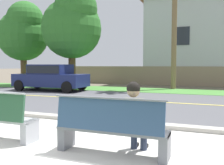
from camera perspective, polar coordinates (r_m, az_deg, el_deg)
The scene contains 14 objects.
ground_plane at distance 12.05m, azimuth 7.32°, elevation -3.25°, with size 140.00×140.00×0.00m, color #665B4C.
sidewalk_pavement at distance 5.12m, azimuth -13.57°, elevation -13.29°, with size 44.00×3.60×0.01m, color beige.
curb_edge at distance 6.75m, azimuth -4.09°, elevation -8.52°, with size 44.00×0.30×0.11m, color #ADA89E.
street_asphalt at distance 10.61m, azimuth 5.42°, elevation -4.20°, with size 52.00×8.00×0.01m, color #515156.
road_centre_line at distance 10.61m, azimuth 5.42°, elevation -4.17°, with size 48.00×0.14×0.01m, color #E0CC4C.
far_verge_grass at distance 15.08m, azimuth 10.10°, elevation -1.78°, with size 48.00×2.80×0.02m, color #478438.
bench_right at distance 4.26m, azimuth -0.33°, elevation -10.43°, with size 1.92×0.48×1.01m.
seated_person_olive at distance 4.25m, azimuth 5.18°, elevation -7.47°, with size 0.52×0.68×1.25m.
car_navy_near at distance 15.23m, azimuth -13.73°, elevation 1.42°, with size 4.30×1.86×1.54m.
streetlamp at distance 16.96m, azimuth -9.01°, elevation 13.44°, with size 0.24×2.10×7.58m.
shade_tree_far_left at distance 19.53m, azimuth -19.42°, elevation 10.76°, with size 3.62×3.62×5.98m.
shade_tree_left at distance 16.57m, azimuth -8.91°, elevation 12.98°, with size 3.83×3.83×6.33m.
garden_wall at distance 19.50m, azimuth 6.99°, elevation 1.60°, with size 13.00×0.36×1.40m, color gray.
house_across_street at distance 22.22m, azimuth 22.37°, elevation 9.15°, with size 11.17×6.91×7.14m.
Camera 1 is at (2.78, -3.63, 1.52)m, focal length 40.32 mm.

